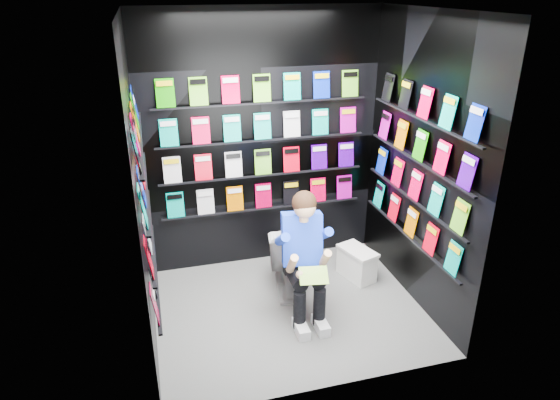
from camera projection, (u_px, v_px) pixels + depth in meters
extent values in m
plane|color=#5C5C5A|center=(289.00, 310.00, 4.61)|extent=(2.40, 2.40, 0.00)
plane|color=white|center=(292.00, 10.00, 3.57)|extent=(2.40, 2.40, 0.00)
cube|color=black|center=(262.00, 144.00, 4.98)|extent=(2.40, 0.04, 2.60)
cube|color=black|center=(334.00, 233.00, 3.21)|extent=(2.40, 0.04, 2.60)
cube|color=black|center=(139.00, 194.00, 3.80)|extent=(0.04, 2.00, 2.60)
cube|color=black|center=(421.00, 166.00, 4.38)|extent=(0.04, 2.00, 2.60)
imported|color=white|center=(289.00, 255.00, 4.81)|extent=(0.54, 0.81, 0.73)
cube|color=white|center=(357.00, 264.00, 5.07)|extent=(0.32, 0.43, 0.29)
cube|color=white|center=(358.00, 251.00, 5.01)|extent=(0.35, 0.46, 0.03)
cube|color=green|center=(314.00, 275.00, 4.08)|extent=(0.26, 0.18, 0.10)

